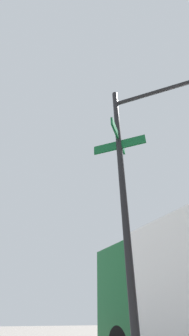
# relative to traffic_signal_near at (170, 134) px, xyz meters

# --- Properties ---
(traffic_signal_near) EXTENTS (2.27, 2.08, 5.83)m
(traffic_signal_near) POSITION_rel_traffic_signal_near_xyz_m (0.00, 0.00, 0.00)
(traffic_signal_near) COLOR black
(traffic_signal_near) RESTS_ON ground_plane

